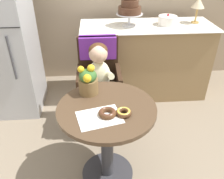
{
  "coord_description": "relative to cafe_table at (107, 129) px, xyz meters",
  "views": [
    {
      "loc": [
        -0.06,
        -1.36,
        1.73
      ],
      "look_at": [
        0.05,
        0.15,
        0.77
      ],
      "focal_mm": 37.92,
      "sensor_mm": 36.0,
      "label": 1
    }
  ],
  "objects": [
    {
      "name": "paper_napkin",
      "position": [
        -0.05,
        -0.12,
        0.21
      ],
      "size": [
        0.33,
        0.28,
        0.0
      ],
      "primitive_type": "cube",
      "rotation": [
        0.0,
        0.0,
        0.24
      ],
      "color": "white",
      "rests_on": "cafe_table"
    },
    {
      "name": "table_lamp",
      "position": [
        1.12,
        1.35,
        0.61
      ],
      "size": [
        0.15,
        0.15,
        0.28
      ],
      "color": "#B28C47",
      "rests_on": "display_counter"
    },
    {
      "name": "flower_vase",
      "position": [
        -0.13,
        0.2,
        0.32
      ],
      "size": [
        0.15,
        0.16,
        0.24
      ],
      "color": "brown",
      "rests_on": "cafe_table"
    },
    {
      "name": "donut_mid",
      "position": [
        0.0,
        -0.1,
        0.23
      ],
      "size": [
        0.12,
        0.12,
        0.04
      ],
      "color": "#4C2D19",
      "rests_on": "cafe_table"
    },
    {
      "name": "donut_front",
      "position": [
        0.11,
        -0.1,
        0.23
      ],
      "size": [
        0.11,
        0.11,
        0.04
      ],
      "color": "#4C2D19",
      "rests_on": "cafe_table"
    },
    {
      "name": "ground_plane",
      "position": [
        0.0,
        0.0,
        -0.51
      ],
      "size": [
        8.0,
        8.0,
        0.0
      ],
      "primitive_type": "plane",
      "color": "gray"
    },
    {
      "name": "cafe_table",
      "position": [
        0.0,
        0.0,
        0.0
      ],
      "size": [
        0.72,
        0.72,
        0.72
      ],
      "color": "#4C3826",
      "rests_on": "ground"
    },
    {
      "name": "seated_child",
      "position": [
        -0.04,
        0.57,
        0.17
      ],
      "size": [
        0.27,
        0.32,
        0.73
      ],
      "color": "beige",
      "rests_on": "ground"
    },
    {
      "name": "display_counter",
      "position": [
        0.55,
        1.3,
        -0.05
      ],
      "size": [
        1.56,
        0.62,
        0.9
      ],
      "color": "#93754C",
      "rests_on": "ground"
    },
    {
      "name": "round_layer_cake",
      "position": [
        0.78,
        1.3,
        0.44
      ],
      "size": [
        0.21,
        0.21,
        0.13
      ],
      "color": "white",
      "rests_on": "display_counter"
    },
    {
      "name": "tiered_cake_stand",
      "position": [
        0.33,
        1.3,
        0.59
      ],
      "size": [
        0.3,
        0.3,
        0.34
      ],
      "color": "silver",
      "rests_on": "display_counter"
    },
    {
      "name": "wicker_chair",
      "position": [
        -0.04,
        0.73,
        0.13
      ],
      "size": [
        0.42,
        0.45,
        0.95
      ],
      "rotation": [
        0.0,
        0.0,
        -0.01
      ],
      "color": "#332114",
      "rests_on": "ground"
    },
    {
      "name": "refrigerator",
      "position": [
        -1.05,
        1.1,
        0.34
      ],
      "size": [
        0.64,
        0.63,
        1.7
      ],
      "color": "#B7BABF",
      "rests_on": "ground"
    }
  ]
}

